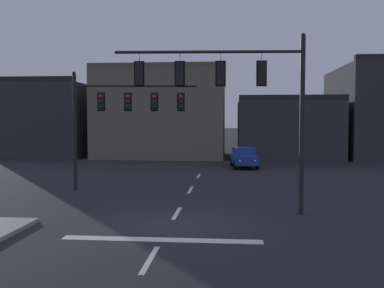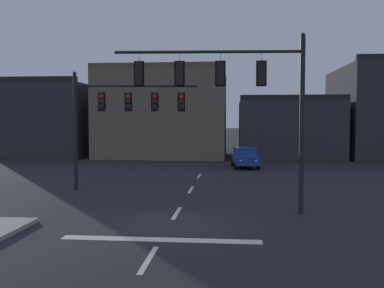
{
  "view_description": "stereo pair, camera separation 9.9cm",
  "coord_description": "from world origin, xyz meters",
  "views": [
    {
      "loc": [
        2.17,
        -15.55,
        3.78
      ],
      "look_at": [
        0.47,
        3.71,
        2.74
      ],
      "focal_mm": 40.98,
      "sensor_mm": 36.0,
      "label": 1
    },
    {
      "loc": [
        2.27,
        -15.54,
        3.78
      ],
      "look_at": [
        0.47,
        3.71,
        2.74
      ],
      "focal_mm": 40.98,
      "sensor_mm": 36.0,
      "label": 2
    }
  ],
  "objects": [
    {
      "name": "stop_bar_paint",
      "position": [
        0.0,
        -2.0,
        0.0
      ],
      "size": [
        6.4,
        0.5,
        0.01
      ],
      "primitive_type": "cube",
      "color": "silver",
      "rests_on": "ground"
    },
    {
      "name": "building_row",
      "position": [
        9.83,
        30.31,
        4.3
      ],
      "size": [
        56.16,
        13.38,
        10.32
      ],
      "color": "#2D2D33",
      "rests_on": "ground"
    },
    {
      "name": "signal_mast_far_side",
      "position": [
        -3.89,
        7.68,
        4.36
      ],
      "size": [
        6.64,
        1.0,
        6.4
      ],
      "color": "black",
      "rests_on": "ground"
    },
    {
      "name": "signal_mast_near_side",
      "position": [
        2.45,
        2.07,
        5.03
      ],
      "size": [
        7.56,
        0.64,
        7.22
      ],
      "color": "black",
      "rests_on": "ground"
    },
    {
      "name": "car_lot_nearside",
      "position": [
        3.23,
        19.68,
        0.86
      ],
      "size": [
        2.24,
        4.58,
        1.61
      ],
      "color": "navy",
      "rests_on": "ground"
    },
    {
      "name": "lane_centreline",
      "position": [
        0.0,
        2.0,
        0.0
      ],
      "size": [
        0.16,
        26.4,
        0.01
      ],
      "color": "silver",
      "rests_on": "ground"
    },
    {
      "name": "ground_plane",
      "position": [
        0.0,
        0.0,
        0.0
      ],
      "size": [
        400.0,
        400.0,
        0.0
      ],
      "primitive_type": "plane",
      "color": "#232328"
    }
  ]
}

